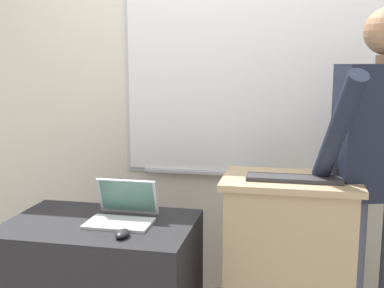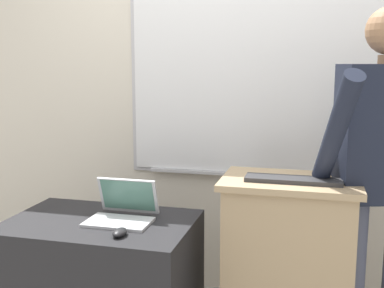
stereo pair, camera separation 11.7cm
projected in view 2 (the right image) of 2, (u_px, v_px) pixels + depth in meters
The scene contains 7 objects.
back_wall at pixel (240, 90), 3.02m from camera, with size 6.40×0.17×2.63m.
lectern_podium at pixel (287, 272), 2.35m from camera, with size 0.65×0.43×0.94m.
side_desk at pixel (102, 287), 2.45m from camera, with size 0.92×0.61×0.71m.
person_presenter at pixel (381, 167), 2.23m from camera, with size 0.58×0.63×1.73m.
laptop at pixel (123, 209), 2.40m from camera, with size 0.32×0.27×0.20m.
wireless_keyboard at pixel (293, 180), 2.22m from camera, with size 0.44×0.12×0.02m.
computer_mouse_by_laptop at pixel (120, 232), 2.17m from camera, with size 0.06×0.10×0.03m.
Camera 2 is at (0.49, -1.74, 1.48)m, focal length 45.00 mm.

